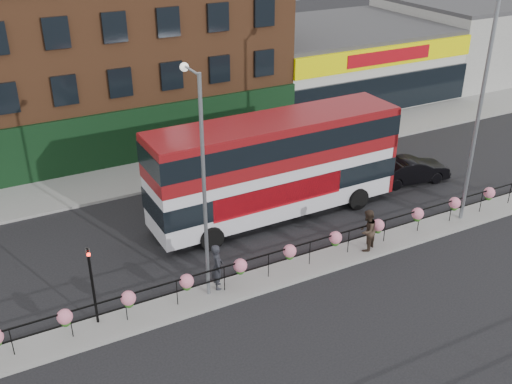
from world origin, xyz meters
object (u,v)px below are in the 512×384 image
pedestrian_a (217,266)px  pedestrian_b (367,230)px  lamp_column_west (201,170)px  lamp_column_east (479,83)px  car (411,170)px  double_decker_bus (276,158)px

pedestrian_a → pedestrian_b: 7.02m
lamp_column_west → lamp_column_east: size_ratio=0.80×
car → pedestrian_b: pedestrian_b is taller
pedestrian_a → lamp_column_east: lamp_column_east is taller
pedestrian_a → lamp_column_west: 4.35m
double_decker_bus → lamp_column_west: 7.51m
pedestrian_b → lamp_column_east: size_ratio=0.17×
double_decker_bus → pedestrian_b: size_ratio=6.41×
pedestrian_b → lamp_column_west: size_ratio=0.22×
car → double_decker_bus: bearing=97.3°
pedestrian_a → pedestrian_b: (7.00, -0.49, -0.01)m
pedestrian_a → double_decker_bus: bearing=-32.0°
double_decker_bus → lamp_column_east: bearing=-29.8°
lamp_column_west → lamp_column_east: 13.44m
lamp_column_west → pedestrian_b: bearing=-3.8°
pedestrian_b → lamp_column_east: bearing=155.0°
pedestrian_a → pedestrian_b: pedestrian_a is taller
double_decker_bus → car: size_ratio=2.81×
double_decker_bus → lamp_column_west: size_ratio=1.39×
pedestrian_a → car: bearing=-55.3°
pedestrian_b → lamp_column_west: (-7.50, 0.50, 4.34)m
pedestrian_a → lamp_column_east: size_ratio=0.17×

